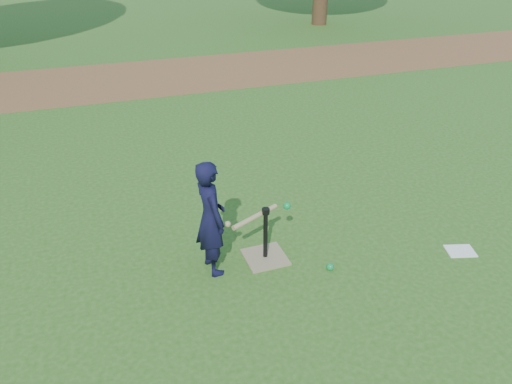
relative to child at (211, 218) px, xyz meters
name	(u,v)px	position (x,y,z in m)	size (l,w,h in m)	color
ground	(249,275)	(0.32, -0.24, -0.61)	(80.00, 80.00, 0.00)	#285116
dirt_strip	(144,78)	(0.32, 7.26, -0.61)	(24.00, 3.00, 0.01)	brown
child	(211,218)	(0.00, 0.00, 0.00)	(0.45, 0.29, 1.23)	black
wiffle_ball_ground	(330,267)	(1.13, -0.43, -0.57)	(0.08, 0.08, 0.08)	#0C863D
clipboard	(460,251)	(2.62, -0.60, -0.61)	(0.30, 0.23, 0.01)	white
batting_tee	(265,249)	(0.57, -0.01, -0.50)	(0.43, 0.43, 0.61)	#8E7B5A
swing_action	(259,215)	(0.50, -0.03, -0.05)	(0.73, 0.31, 0.11)	tan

